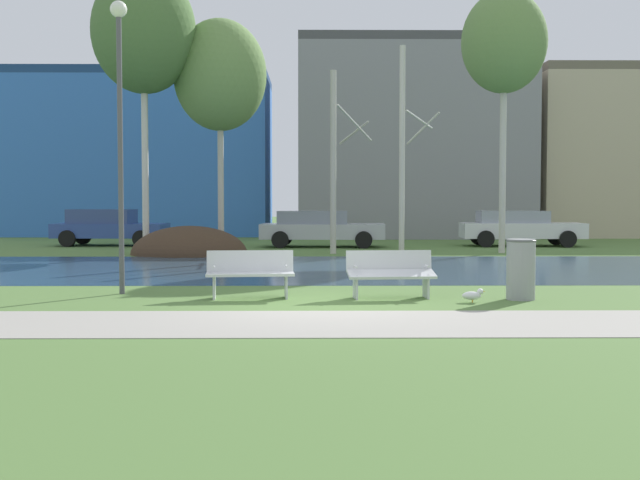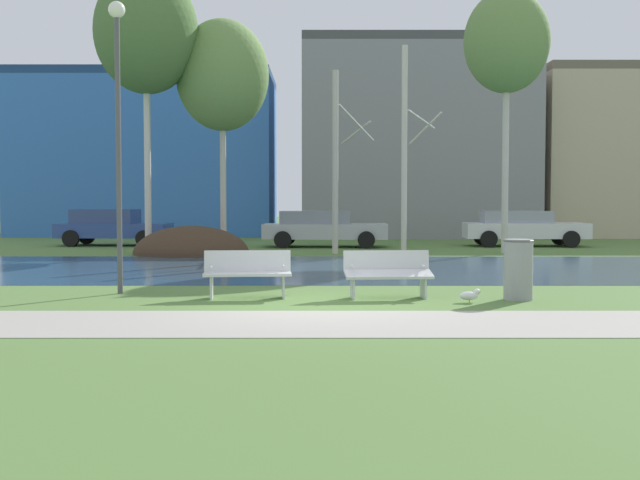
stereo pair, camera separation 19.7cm
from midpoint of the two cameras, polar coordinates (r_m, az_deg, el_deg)
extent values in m
plane|color=#517538|center=(23.56, 0.34, -1.50)|extent=(120.00, 120.00, 0.00)
cube|color=#9E998E|center=(11.76, 0.49, -5.94)|extent=(60.00, 2.53, 0.01)
cube|color=#2D475B|center=(21.10, 0.35, -2.01)|extent=(80.00, 8.57, 0.01)
ellipsoid|color=#423021|center=(26.77, -8.75, -1.01)|extent=(3.83, 3.28, 1.89)
cube|color=silver|center=(14.65, -4.62, -2.44)|extent=(1.63, 0.61, 0.05)
cube|color=silver|center=(14.91, -4.62, -1.50)|extent=(1.60, 0.21, 0.40)
cube|color=silver|center=(14.75, -7.17, -3.30)|extent=(0.07, 0.43, 0.45)
cube|color=silver|center=(14.75, -2.06, -3.28)|extent=(0.07, 0.43, 0.45)
cylinder|color=silver|center=(14.68, -7.19, -1.90)|extent=(0.06, 0.28, 0.04)
cylinder|color=silver|center=(14.67, -2.06, -1.88)|extent=(0.06, 0.28, 0.04)
cube|color=silver|center=(14.66, 5.48, -2.44)|extent=(1.63, 0.61, 0.15)
cube|color=silver|center=(14.92, 5.30, -1.50)|extent=(1.60, 0.21, 0.40)
cube|color=silver|center=(14.65, 2.90, -3.33)|extent=(0.07, 0.43, 0.45)
cube|color=silver|center=(14.87, 7.93, -3.26)|extent=(0.07, 0.43, 0.45)
cylinder|color=silver|center=(14.57, 2.93, -1.92)|extent=(0.06, 0.28, 0.04)
cylinder|color=silver|center=(14.80, 7.97, -1.87)|extent=(0.06, 0.28, 0.04)
cylinder|color=gray|center=(14.91, 14.49, -2.06)|extent=(0.51, 0.51, 1.10)
torus|color=#545557|center=(14.87, 14.52, -0.06)|extent=(0.54, 0.54, 0.04)
ellipsoid|color=white|center=(14.34, 11.10, -3.93)|extent=(0.34, 0.15, 0.15)
sphere|color=white|center=(14.36, 11.70, -3.62)|extent=(0.11, 0.11, 0.11)
cone|color=gold|center=(14.37, 11.93, -3.62)|extent=(0.06, 0.03, 0.03)
cylinder|color=gold|center=(14.32, 11.19, -4.22)|extent=(0.01, 0.01, 0.10)
cylinder|color=gold|center=(14.38, 11.14, -4.19)|extent=(0.01, 0.01, 0.10)
cylinder|color=#4C4C51|center=(15.82, -13.62, 5.78)|extent=(0.10, 0.10, 5.26)
sphere|color=white|center=(16.20, -13.74, 15.64)|extent=(0.32, 0.32, 0.32)
cylinder|color=beige|center=(27.55, -11.83, 8.92)|extent=(0.22, 0.22, 9.45)
ellipsoid|color=#4C7038|center=(27.95, -11.89, 14.32)|extent=(3.43, 3.43, 4.12)
cylinder|color=#BCB7A8|center=(28.00, -6.54, 7.16)|extent=(0.21, 0.21, 7.80)
ellipsoid|color=#668947|center=(28.25, -6.57, 11.58)|extent=(3.19, 3.19, 3.83)
cylinder|color=#BCB7A8|center=(26.69, 1.49, 5.54)|extent=(0.20, 0.20, 6.08)
cylinder|color=#BCB7A8|center=(27.26, 2.96, 7.63)|extent=(0.97, 1.37, 0.70)
cylinder|color=#BCB7A8|center=(26.11, 3.01, 8.33)|extent=(1.23, 1.19, 1.10)
cylinder|color=beige|center=(27.22, 6.41, 6.41)|extent=(0.19, 0.19, 6.96)
cylinder|color=beige|center=(27.89, 7.89, 7.88)|extent=(0.98, 1.39, 1.01)
cylinder|color=beige|center=(26.84, 7.63, 8.51)|extent=(1.04, 1.01, 0.56)
cylinder|color=beige|center=(27.88, 13.48, 8.44)|extent=(0.22, 0.22, 9.08)
ellipsoid|color=#668947|center=(28.24, 13.54, 13.58)|extent=(2.85, 2.85, 3.42)
cube|color=#2D4793|center=(32.43, -14.08, 0.67)|extent=(4.39, 1.99, 0.55)
cube|color=#32457F|center=(32.51, -14.67, 1.65)|extent=(2.48, 1.69, 0.55)
cylinder|color=black|center=(32.92, -11.25, 0.26)|extent=(0.65, 0.25, 0.64)
cylinder|color=black|center=(31.19, -12.05, 0.10)|extent=(0.65, 0.25, 0.64)
cylinder|color=black|center=(33.72, -15.94, 0.26)|extent=(0.65, 0.25, 0.64)
cylinder|color=black|center=(32.04, -16.97, 0.11)|extent=(0.65, 0.25, 0.64)
cube|color=#B2B5BC|center=(30.46, 0.76, 0.63)|extent=(4.77, 2.02, 0.57)
cube|color=gray|center=(30.46, 0.05, 1.63)|extent=(2.70, 1.71, 0.49)
cylinder|color=black|center=(31.35, 3.65, 0.18)|extent=(0.65, 0.25, 0.64)
cylinder|color=black|center=(29.56, 3.69, 0.01)|extent=(0.65, 0.25, 0.64)
cylinder|color=black|center=(31.46, -2.00, 0.19)|extent=(0.65, 0.25, 0.64)
cylinder|color=black|center=(29.68, -2.30, 0.02)|extent=(0.65, 0.25, 0.64)
cube|color=silver|center=(31.95, 14.76, 0.66)|extent=(4.72, 1.96, 0.58)
cube|color=#949AAC|center=(31.86, 14.12, 1.61)|extent=(2.67, 1.65, 0.47)
cylinder|color=black|center=(33.15, 17.04, 0.20)|extent=(0.65, 0.25, 0.64)
cylinder|color=black|center=(31.47, 17.81, 0.05)|extent=(0.65, 0.25, 0.64)
cylinder|color=black|center=(32.54, 11.80, 0.22)|extent=(0.65, 0.25, 0.64)
cylinder|color=black|center=(30.83, 12.30, 0.07)|extent=(0.65, 0.25, 0.64)
cube|color=#3870C6|center=(42.51, -11.78, 5.67)|extent=(12.87, 6.65, 7.80)
cube|color=navy|center=(42.91, -11.84, 11.14)|extent=(12.87, 6.65, 0.40)
cube|color=gray|center=(40.81, 6.89, 6.62)|extent=(10.90, 9.05, 8.94)
cube|color=#48484B|center=(41.38, 6.93, 13.09)|extent=(10.90, 9.05, 0.40)
cube|color=#BCAD8E|center=(43.47, 21.74, 5.43)|extent=(10.43, 7.39, 7.76)
cube|color=#675F4E|center=(43.86, 21.85, 10.76)|extent=(10.43, 7.39, 0.40)
camera|label=1|loc=(0.10, -89.62, 0.02)|focal=44.94mm
camera|label=2|loc=(0.10, 90.38, -0.02)|focal=44.94mm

